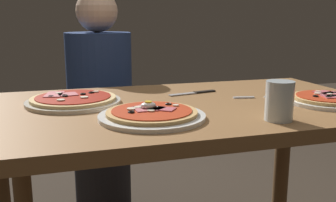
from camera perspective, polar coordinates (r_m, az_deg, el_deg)
The scene contains 8 objects.
dining_table at distance 1.31m, azimuth 3.48°, elevation -5.69°, with size 1.27×0.76×0.77m.
pizza_foreground at distance 1.08m, azimuth -2.42°, elevation -1.99°, with size 0.30×0.30×0.05m.
pizza_across_left at distance 1.30m, azimuth -13.86°, elevation 0.13°, with size 0.31×0.31×0.03m.
pizza_across_right at distance 1.38m, azimuth 22.60°, elevation 0.22°, with size 0.26×0.26×0.03m.
water_glass_near at distance 1.09m, azimuth 16.15°, elevation -0.36°, with size 0.08×0.08×0.11m.
fork at distance 1.38m, azimuth 12.29°, elevation 0.54°, with size 0.16×0.04×0.00m.
knife at distance 1.44m, azimuth 4.14°, elevation 1.25°, with size 0.19×0.06×0.01m.
diner_person at distance 1.98m, azimuth -9.93°, elevation -2.25°, with size 0.32×0.32×1.18m.
Camera 1 is at (-0.43, -1.17, 1.05)m, focal length 41.14 mm.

